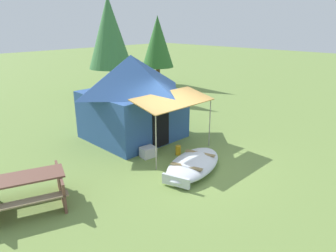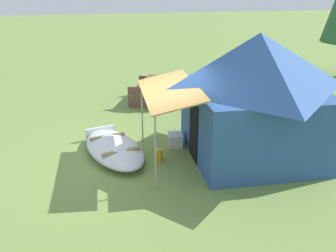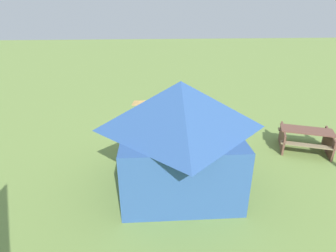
# 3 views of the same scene
# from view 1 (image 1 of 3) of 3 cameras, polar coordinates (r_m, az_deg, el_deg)

# --- Properties ---
(ground_plane) EXTENTS (80.00, 80.00, 0.00)m
(ground_plane) POSITION_cam_1_polar(r_m,az_deg,el_deg) (9.83, 2.35, -6.03)
(ground_plane) COLOR olive
(beached_rowboat) EXTENTS (2.79, 1.89, 0.37)m
(beached_rowboat) POSITION_cam_1_polar(r_m,az_deg,el_deg) (9.05, 4.70, -7.04)
(beached_rowboat) COLOR silver
(beached_rowboat) RESTS_ON ground_plane
(canvas_cabin_tent) EXTENTS (3.30, 4.33, 3.03)m
(canvas_cabin_tent) POSITION_cam_1_polar(r_m,az_deg,el_deg) (11.24, -6.66, 5.55)
(canvas_cabin_tent) COLOR #2E5393
(canvas_cabin_tent) RESTS_ON ground_plane
(picnic_table) EXTENTS (2.11, 1.94, 0.78)m
(picnic_table) POSITION_cam_1_polar(r_m,az_deg,el_deg) (7.95, -24.85, -10.40)
(picnic_table) COLOR brown
(picnic_table) RESTS_ON ground_plane
(cooler_box) EXTENTS (0.51, 0.43, 0.33)m
(cooler_box) POSITION_cam_1_polar(r_m,az_deg,el_deg) (9.89, -3.71, -4.83)
(cooler_box) COLOR silver
(cooler_box) RESTS_ON ground_plane
(fuel_can) EXTENTS (0.18, 0.18, 0.31)m
(fuel_can) POSITION_cam_1_polar(r_m,az_deg,el_deg) (10.04, 1.89, -4.50)
(fuel_can) COLOR gold
(fuel_can) RESTS_ON ground_plane
(pine_tree_back_left) EXTENTS (2.47, 2.47, 5.51)m
(pine_tree_back_left) POSITION_cam_1_polar(r_m,az_deg,el_deg) (18.21, -10.83, 16.62)
(pine_tree_back_left) COLOR brown
(pine_tree_back_left) RESTS_ON ground_plane
(pine_tree_far_center) EXTENTS (2.11, 2.11, 4.51)m
(pine_tree_far_center) POSITION_cam_1_polar(r_m,az_deg,el_deg) (20.94, -1.94, 15.31)
(pine_tree_far_center) COLOR brown
(pine_tree_far_center) RESTS_ON ground_plane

